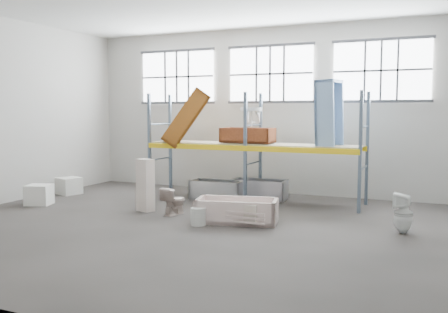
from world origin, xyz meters
The scene contains 31 objects.
floor centered at (0.00, 0.00, -0.05)m, with size 12.00×10.00×0.10m, color #4B4541.
wall_back centered at (0.00, 5.05, 2.50)m, with size 12.00×0.10×5.00m, color #A5A198.
wall_front centered at (0.00, -5.05, 2.50)m, with size 12.00×0.10×5.00m, color #9D9992.
window_left centered at (-3.20, 4.94, 3.60)m, with size 2.60×0.04×1.60m, color white.
window_mid centered at (0.00, 4.94, 3.60)m, with size 2.60×0.04×1.60m, color white.
window_right centered at (3.20, 4.94, 3.60)m, with size 2.60×0.04×1.60m, color white.
rack_upright_la centered at (-3.00, 2.90, 1.50)m, with size 0.08×0.08×3.00m, color slate.
rack_upright_lb centered at (-3.00, 4.10, 1.50)m, with size 0.08×0.08×3.00m, color slate.
rack_upright_ma centered at (0.00, 2.90, 1.50)m, with size 0.08×0.08×3.00m, color slate.
rack_upright_mb centered at (0.00, 4.10, 1.50)m, with size 0.08×0.08×3.00m, color slate.
rack_upright_ra centered at (3.00, 2.90, 1.50)m, with size 0.08×0.08×3.00m, color slate.
rack_upright_rb centered at (3.00, 4.10, 1.50)m, with size 0.08×0.08×3.00m, color slate.
rack_beam_front centered at (0.00, 2.90, 1.50)m, with size 6.00×0.10×0.14m, color yellow.
rack_beam_back centered at (0.00, 4.10, 1.50)m, with size 6.00×0.10×0.14m, color yellow.
shelf_deck centered at (0.00, 3.50, 1.58)m, with size 5.90×1.10×0.03m, color gray.
wet_patch centered at (0.00, 2.70, 0.00)m, with size 1.80×1.80×0.00m, color black.
bathtub_beige centered at (0.65, 0.76, 0.27)m, with size 1.80×0.85×0.53m, color beige, non-canonical shape.
cistern_spare centered at (1.03, 0.49, 0.28)m, with size 0.42×0.20×0.40m, color beige.
sink_in_tub centered at (0.34, 0.69, 0.16)m, with size 0.43×0.43×0.15m, color beige.
toilet_beige centered at (-1.07, 0.92, 0.33)m, with size 0.37×0.65×0.67m, color beige.
cistern_tall centered at (-1.92, 0.98, 0.65)m, with size 0.42×0.27×1.31m, color beige.
toilet_white centered at (4.14, 1.21, 0.42)m, with size 0.38×0.38×0.83m, color white.
steel_tub_left centered at (-0.97, 3.21, 0.27)m, with size 1.47×0.68×0.54m, color #ADB1B5, non-canonical shape.
steel_tub_right centered at (0.11, 3.77, 0.28)m, with size 1.51×0.70×0.55m, color #B0B2B9, non-canonical shape.
rust_tub_flat centered at (-0.17, 3.50, 1.82)m, with size 1.46×0.68×0.41m, color brown, non-canonical shape.
rust_tub_tilted centered at (-2.04, 3.34, 2.29)m, with size 1.78×0.84×0.50m, color #984A0C, non-canonical shape.
sink_on_shelf centered at (0.00, 3.33, 2.09)m, with size 0.62×0.47×0.55m, color silver.
blue_tub_upright centered at (2.10, 3.51, 2.40)m, with size 1.79×0.84×0.50m, color #789AC7, non-canonical shape.
bucket centered at (-0.01, 0.14, 0.19)m, with size 0.33×0.33×0.39m, color beige.
carton_near centered at (-4.98, 0.54, 0.27)m, with size 0.62×0.53×0.53m, color white.
carton_far centered at (-5.42, 2.21, 0.25)m, with size 0.60×0.60×0.50m, color silver.
Camera 1 is at (4.84, -9.41, 2.51)m, focal length 39.82 mm.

